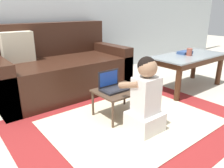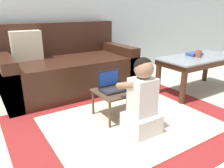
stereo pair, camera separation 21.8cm
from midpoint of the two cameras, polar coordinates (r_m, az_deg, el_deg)
The scene contains 10 objects.
ground_plane at distance 2.15m, azimuth -1.04°, elevation -10.36°, with size 16.00×16.00×0.00m, color beige.
area_rug at distance 2.18m, azimuth 2.24°, elevation -9.86°, with size 2.15×1.66×0.01m.
couch at distance 2.99m, azimuth -15.57°, elevation 3.72°, with size 1.68×0.91×0.88m.
coffee_table at distance 3.12m, azimuth 17.52°, elevation 5.89°, with size 1.10×0.52×0.47m.
laptop_desk at distance 2.20m, azimuth -0.86°, elevation -2.37°, with size 0.48×0.38×0.29m.
laptop at distance 2.17m, azimuth -2.67°, elevation -0.82°, with size 0.25×0.18×0.19m.
computer_mouse at distance 2.24m, azimuth 2.81°, elevation -0.65°, with size 0.07×0.12×0.03m.
person_seated at distance 1.91m, azimuth 5.50°, elevation -3.99°, with size 0.28×0.37×0.69m.
cup_on_table at distance 3.05m, azimuth 17.65°, elevation 7.95°, with size 0.07×0.07×0.10m.
book_on_table at distance 3.16m, azimuth 16.64°, elevation 7.87°, with size 0.20×0.13×0.04m.
Camera 1 is at (-1.23, -1.43, 1.06)m, focal length 35.00 mm.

